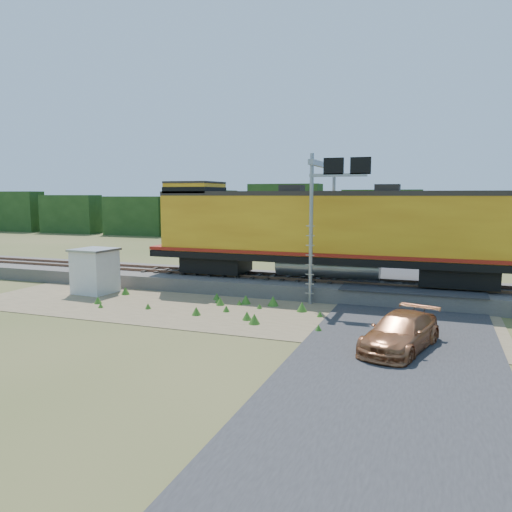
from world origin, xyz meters
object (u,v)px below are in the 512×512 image
at_px(shed, 95,271).
at_px(car, 400,332).
at_px(signal_gantry, 328,193).
at_px(locomotive, 322,230).

distance_m(shed, car, 17.82).
xyz_separation_m(signal_gantry, car, (4.51, -8.43, -5.03)).
bearing_deg(signal_gantry, car, -61.85).
xyz_separation_m(locomotive, signal_gantry, (0.44, -0.68, 2.05)).
relative_size(locomotive, shed, 8.20).
xyz_separation_m(locomotive, car, (4.95, -9.12, -2.97)).
xyz_separation_m(shed, signal_gantry, (12.60, 3.51, 4.39)).
bearing_deg(shed, car, -11.84).
bearing_deg(locomotive, shed, -160.97).
xyz_separation_m(locomotive, shed, (-12.17, -4.20, -2.34)).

